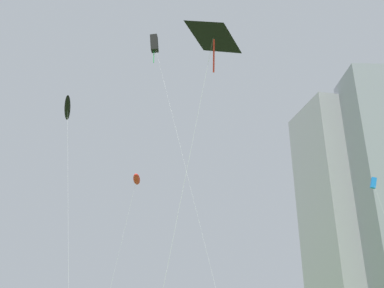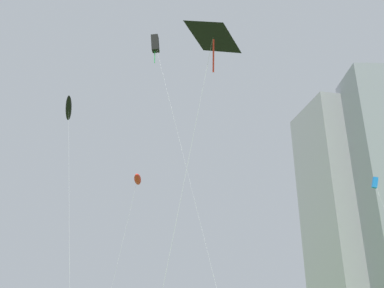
{
  "view_description": "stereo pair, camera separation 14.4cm",
  "coord_description": "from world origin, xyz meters",
  "px_view_note": "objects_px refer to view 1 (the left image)",
  "views": [
    {
      "loc": [
        1.59,
        -17.5,
        1.71
      ],
      "look_at": [
        -0.3,
        7.66,
        12.09
      ],
      "focal_mm": 39.15,
      "sensor_mm": 36.0,
      "label": 1
    },
    {
      "loc": [
        1.74,
        -17.49,
        1.71
      ],
      "look_at": [
        -0.3,
        7.66,
        12.09
      ],
      "focal_mm": 39.15,
      "sensor_mm": 36.0,
      "label": 2
    }
  ],
  "objects_px": {
    "kite_flying_4": "(374,183)",
    "distant_highrise_1": "(348,207)",
    "kite_flying_3": "(154,44)",
    "kite_flying_0": "(213,38)",
    "kite_flying_1": "(137,179)",
    "kite_flying_2": "(67,108)"
  },
  "relations": [
    {
      "from": "kite_flying_2",
      "to": "kite_flying_4",
      "type": "distance_m",
      "value": 37.9
    },
    {
      "from": "kite_flying_0",
      "to": "distant_highrise_1",
      "type": "bearing_deg",
      "value": 70.39
    },
    {
      "from": "kite_flying_2",
      "to": "distant_highrise_1",
      "type": "xyz_separation_m",
      "value": [
        58.19,
        90.15,
        8.91
      ]
    },
    {
      "from": "kite_flying_1",
      "to": "kite_flying_2",
      "type": "height_order",
      "value": "kite_flying_2"
    },
    {
      "from": "kite_flying_4",
      "to": "distant_highrise_1",
      "type": "bearing_deg",
      "value": 75.58
    },
    {
      "from": "kite_flying_2",
      "to": "kite_flying_1",
      "type": "bearing_deg",
      "value": -11.71
    },
    {
      "from": "kite_flying_2",
      "to": "kite_flying_4",
      "type": "bearing_deg",
      "value": 8.89
    },
    {
      "from": "kite_flying_4",
      "to": "kite_flying_0",
      "type": "bearing_deg",
      "value": -123.21
    },
    {
      "from": "kite_flying_0",
      "to": "kite_flying_2",
      "type": "relative_size",
      "value": 0.7
    },
    {
      "from": "kite_flying_3",
      "to": "kite_flying_1",
      "type": "bearing_deg",
      "value": -106.04
    },
    {
      "from": "kite_flying_0",
      "to": "kite_flying_1",
      "type": "relative_size",
      "value": 1.17
    },
    {
      "from": "kite_flying_4",
      "to": "distant_highrise_1",
      "type": "distance_m",
      "value": 88.92
    },
    {
      "from": "kite_flying_2",
      "to": "kite_flying_4",
      "type": "xyz_separation_m",
      "value": [
        36.47,
        5.71,
        -8.58
      ]
    },
    {
      "from": "kite_flying_3",
      "to": "distant_highrise_1",
      "type": "relative_size",
      "value": 0.53
    },
    {
      "from": "distant_highrise_1",
      "to": "kite_flying_4",
      "type": "bearing_deg",
      "value": -120.28
    },
    {
      "from": "kite_flying_3",
      "to": "kite_flying_4",
      "type": "relative_size",
      "value": 2.07
    },
    {
      "from": "kite_flying_1",
      "to": "kite_flying_4",
      "type": "height_order",
      "value": "kite_flying_4"
    },
    {
      "from": "kite_flying_3",
      "to": "kite_flying_4",
      "type": "xyz_separation_m",
      "value": [
        26.32,
        4.89,
        -17.94
      ]
    },
    {
      "from": "kite_flying_0",
      "to": "kite_flying_4",
      "type": "bearing_deg",
      "value": 56.79
    },
    {
      "from": "kite_flying_3",
      "to": "kite_flying_4",
      "type": "distance_m",
      "value": 32.22
    },
    {
      "from": "kite_flying_1",
      "to": "kite_flying_4",
      "type": "bearing_deg",
      "value": 15.75
    },
    {
      "from": "kite_flying_0",
      "to": "distant_highrise_1",
      "type": "relative_size",
      "value": 0.27
    }
  ]
}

